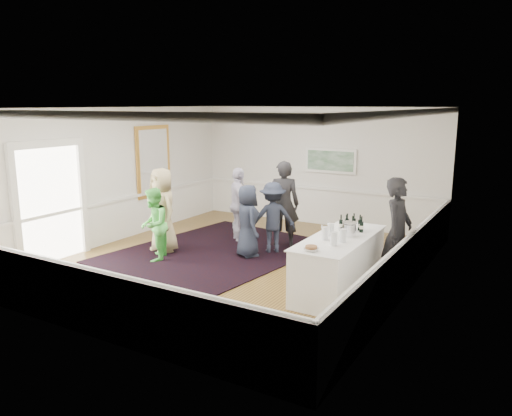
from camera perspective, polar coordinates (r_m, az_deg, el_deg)
The scene contains 23 objects.
floor at distance 10.61m, azimuth -1.89°, elevation -6.15°, with size 8.00×8.00×0.00m, color olive.
ceiling at distance 10.09m, azimuth -2.02°, elevation 11.40°, with size 7.00×8.00×0.02m, color white.
wall_left at distance 12.43m, azimuth -15.75°, elevation 3.66°, with size 0.02×8.00×3.20m, color white.
wall_right at distance 8.89m, azimuth 17.49°, elevation 0.41°, with size 0.02×8.00×3.20m, color white.
wall_back at distance 13.74m, azimuth 7.02°, elevation 4.76°, with size 7.00×0.02×3.20m, color white.
wall_front at distance 7.24m, azimuth -19.14°, elevation -2.24°, with size 7.00×0.02×3.20m, color white.
wainscoting at distance 10.46m, azimuth -1.91°, elevation -3.55°, with size 7.00×8.00×1.00m, color white, non-canonical shape.
mirror at distance 13.30m, azimuth -11.63°, elevation 5.24°, with size 0.05×1.25×1.85m.
doorway at distance 11.20m, azimuth -22.48°, elevation 1.39°, with size 0.10×1.78×2.56m.
landscape_painting at distance 13.51m, azimuth 8.51°, elevation 5.37°, with size 1.44×0.06×0.66m.
area_rug at distance 11.28m, azimuth -4.70°, elevation -5.01°, with size 3.58×4.70×0.02m, color black.
serving_table at distance 8.98m, azimuth 9.47°, elevation -6.34°, with size 0.93×2.46×1.00m.
bartender at distance 9.36m, azimuth 15.87°, elevation -2.70°, with size 0.73×0.48×2.00m, color black.
guest_tan at distance 11.27m, azimuth -10.64°, elevation -0.27°, with size 0.93×0.60×1.90m, color tan.
guest_green at distance 10.72m, azimuth -11.62°, elevation -1.87°, with size 0.76×0.59×1.56m, color #55CA51.
guest_lilac at distance 12.00m, azimuth -2.01°, elevation 0.39°, with size 1.05×0.44×1.78m, color silver.
guest_dark_a at distance 11.08m, azimuth 1.91°, elevation -1.11°, with size 1.03×0.59×1.59m, color #1F2534.
guest_dark_b at distance 11.49m, azimuth 3.15°, elevation 0.44°, with size 0.73×0.48×2.01m, color black.
guest_navy at distance 10.76m, azimuth -0.97°, elevation -1.50°, with size 0.77×0.50×1.58m, color #1F2534.
wine_bottles at distance 9.29m, azimuth 10.89°, elevation -1.60°, with size 0.45×0.30×0.31m.
juice_pitchers at distance 8.55m, azimuth 8.79°, elevation -2.94°, with size 0.44×0.64×0.24m.
ice_bucket at distance 8.92m, azimuth 10.61°, elevation -2.42°, with size 0.26×0.26×0.24m, color silver.
nut_bowl at distance 7.96m, azimuth 6.33°, elevation -4.62°, with size 0.23×0.23×0.08m.
Camera 1 is at (5.40, -8.52, 3.29)m, focal length 35.00 mm.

